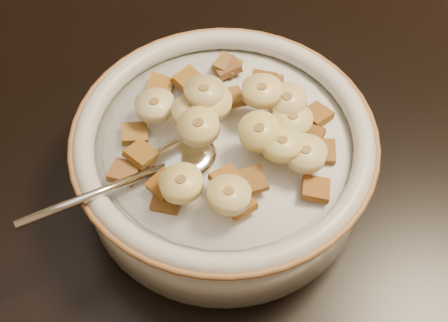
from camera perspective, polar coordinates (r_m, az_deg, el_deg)
table at (r=0.66m, az=2.98°, el=9.66°), size 1.43×0.95×0.04m
cereal_bowl at (r=0.51m, az=-0.00°, el=-0.17°), size 0.23×0.23×0.05m
milk at (r=0.49m, az=-0.00°, el=1.68°), size 0.19×0.19×0.00m
spoon at (r=0.47m, az=-3.76°, el=0.13°), size 0.06×0.05×0.01m
cereal_square_0 at (r=0.48m, az=4.65°, el=2.93°), size 0.02×0.02×0.01m
cereal_square_1 at (r=0.49m, az=6.38°, el=2.85°), size 0.02×0.02×0.01m
cereal_square_2 at (r=0.50m, az=8.47°, el=4.22°), size 0.02×0.02×0.01m
cereal_square_3 at (r=0.47m, az=-7.60°, el=0.64°), size 0.02×0.02×0.01m
cereal_square_4 at (r=0.47m, az=-9.13°, el=-1.03°), size 0.03×0.03×0.01m
cereal_square_5 at (r=0.52m, az=-5.89°, el=6.79°), size 0.03×0.03×0.01m
cereal_square_6 at (r=0.49m, az=7.82°, el=2.33°), size 0.03×0.03×0.01m
cereal_square_7 at (r=0.45m, az=2.56°, el=-1.80°), size 0.03×0.03×0.01m
cereal_square_8 at (r=0.45m, az=0.28°, el=-1.73°), size 0.02×0.02×0.01m
cereal_square_9 at (r=0.46m, az=8.38°, el=-2.54°), size 0.03×0.03×0.01m
cereal_square_10 at (r=0.44m, az=1.35°, el=-3.99°), size 0.02×0.02×0.01m
cereal_square_11 at (r=0.52m, az=3.59°, el=7.21°), size 0.03×0.03×0.01m
cereal_square_12 at (r=0.53m, az=0.31°, el=8.55°), size 0.03×0.03×0.01m
cereal_square_13 at (r=0.48m, az=5.44°, el=2.62°), size 0.03×0.03×0.01m
cereal_square_14 at (r=0.49m, az=-8.21°, el=2.49°), size 0.03×0.03×0.01m
cereal_square_15 at (r=0.52m, az=4.07°, el=7.07°), size 0.03×0.03×0.01m
cereal_square_16 at (r=0.48m, az=8.96°, el=0.90°), size 0.03×0.03×0.01m
cereal_square_17 at (r=0.53m, az=0.31°, el=8.77°), size 0.03×0.03×0.01m
cereal_square_18 at (r=0.45m, az=-5.50°, el=-2.16°), size 0.02×0.02×0.01m
cereal_square_19 at (r=0.50m, az=0.67°, el=5.81°), size 0.03×0.03×0.01m
cereal_square_20 at (r=0.52m, az=-3.29°, el=7.46°), size 0.02×0.02×0.01m
cereal_square_21 at (r=0.51m, az=-3.15°, el=7.25°), size 0.02×0.02×0.01m
cereal_square_22 at (r=0.45m, az=-5.28°, el=-3.50°), size 0.03×0.03×0.01m
banana_slice_0 at (r=0.48m, az=6.26°, el=3.75°), size 0.03×0.03×0.01m
banana_slice_1 at (r=0.46m, az=7.47°, el=0.69°), size 0.04×0.04×0.01m
banana_slice_2 at (r=0.43m, az=0.44°, el=-3.11°), size 0.04×0.04×0.01m
banana_slice_3 at (r=0.47m, az=-2.92°, el=4.54°), size 0.04×0.04×0.01m
banana_slice_4 at (r=0.49m, az=5.78°, el=5.53°), size 0.04×0.04×0.01m
banana_slice_5 at (r=0.47m, az=-1.83°, el=6.31°), size 0.04×0.04×0.01m
banana_slice_6 at (r=0.46m, az=3.23°, el=2.71°), size 0.04×0.04×0.02m
banana_slice_7 at (r=0.45m, az=-2.34°, el=3.18°), size 0.04×0.04×0.01m
banana_slice_8 at (r=0.48m, az=3.47°, el=6.42°), size 0.04×0.04×0.01m
banana_slice_9 at (r=0.49m, az=-6.35°, el=5.07°), size 0.04×0.04×0.01m
banana_slice_10 at (r=0.46m, az=5.32°, el=1.59°), size 0.04×0.04×0.01m
banana_slice_11 at (r=0.44m, az=-3.93°, el=-2.03°), size 0.04×0.04×0.02m
banana_slice_12 at (r=0.47m, az=-1.15°, el=5.39°), size 0.03×0.04×0.01m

